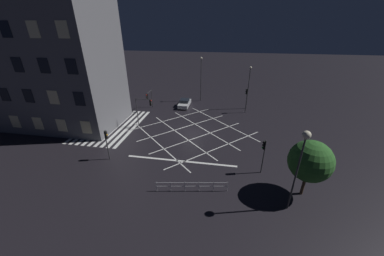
# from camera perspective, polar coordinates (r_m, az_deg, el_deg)

# --- Properties ---
(ground_plane) EXTENTS (200.00, 200.00, 0.00)m
(ground_plane) POSITION_cam_1_polar(r_m,az_deg,el_deg) (31.78, 0.00, -0.95)
(ground_plane) COLOR black
(road_markings) EXTENTS (19.46, 26.27, 0.01)m
(road_markings) POSITION_cam_1_polar(r_m,az_deg,el_deg) (34.11, -15.64, -0.01)
(road_markings) COLOR silver
(road_markings) RESTS_ON ground_plane
(traffic_light_sw_main) EXTENTS (2.67, 0.36, 3.49)m
(traffic_light_sw_main) POSITION_cam_1_polar(r_m,az_deg,el_deg) (39.93, -11.40, 8.25)
(traffic_light_sw_main) COLOR #2D2D30
(traffic_light_sw_main) RESTS_ON ground_plane
(traffic_light_median_south) EXTENTS (0.36, 2.52, 4.60)m
(traffic_light_median_south) POSITION_cam_1_polar(r_m,az_deg,el_deg) (32.81, -12.63, 5.70)
(traffic_light_median_south) COLOR #2D2D30
(traffic_light_median_south) RESTS_ON ground_plane
(traffic_light_ne_cross) EXTENTS (0.36, 0.39, 3.90)m
(traffic_light_ne_cross) POSITION_cam_1_polar(r_m,az_deg,el_deg) (23.14, 18.55, -5.66)
(traffic_light_ne_cross) COLOR #2D2D30
(traffic_light_ne_cross) RESTS_ON ground_plane
(traffic_light_se_cross) EXTENTS (0.36, 0.39, 3.75)m
(traffic_light_se_cross) POSITION_cam_1_polar(r_m,az_deg,el_deg) (26.01, -21.81, -2.81)
(traffic_light_se_cross) COLOR #2D2D30
(traffic_light_se_cross) RESTS_ON ground_plane
(traffic_light_nw_cross) EXTENTS (0.36, 0.39, 4.39)m
(traffic_light_nw_cross) POSITION_cam_1_polar(r_m,az_deg,el_deg) (38.82, 14.30, 8.30)
(traffic_light_nw_cross) COLOR #2D2D30
(traffic_light_nw_cross) RESTS_ON ground_plane
(street_lamp_east) EXTENTS (0.42, 0.42, 7.79)m
(street_lamp_east) POSITION_cam_1_polar(r_m,az_deg,el_deg) (40.42, 14.94, 11.74)
(street_lamp_east) COLOR #2D2D30
(street_lamp_east) RESTS_ON ground_plane
(street_lamp_west) EXTENTS (0.43, 0.43, 8.74)m
(street_lamp_west) POSITION_cam_1_polar(r_m,az_deg,el_deg) (43.56, 2.43, 14.30)
(street_lamp_west) COLOR #2D2D30
(street_lamp_west) RESTS_ON ground_plane
(street_lamp_far) EXTENTS (0.64, 0.64, 7.52)m
(street_lamp_far) POSITION_cam_1_polar(r_m,az_deg,el_deg) (18.08, 27.39, -5.25)
(street_lamp_far) COLOR #2D2D30
(street_lamp_far) RESTS_ON ground_plane
(street_tree_near) EXTENTS (3.73, 3.73, 5.55)m
(street_tree_near) POSITION_cam_1_polar(r_m,az_deg,el_deg) (21.41, 29.01, -7.75)
(street_tree_near) COLOR #473323
(street_tree_near) RESTS_ON ground_plane
(waiting_car) EXTENTS (4.44, 1.87, 1.41)m
(waiting_car) POSITION_cam_1_polar(r_m,az_deg,el_deg) (41.53, -2.01, 6.64)
(waiting_car) COLOR #B7BABC
(waiting_car) RESTS_ON ground_plane
(pedestrian_railing) EXTENTS (1.18, 6.71, 1.05)m
(pedestrian_railing) POSITION_cam_1_polar(r_m,az_deg,el_deg) (20.91, -0.00, -15.07)
(pedestrian_railing) COLOR #B7B7BC
(pedestrian_railing) RESTS_ON ground_plane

